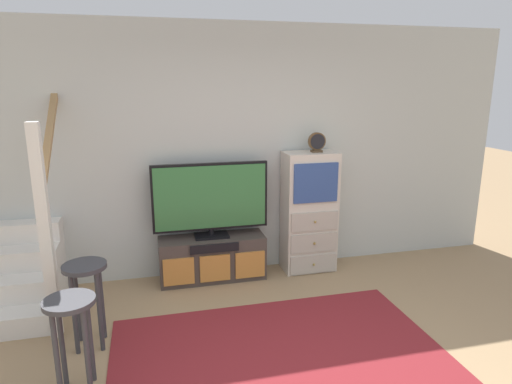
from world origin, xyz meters
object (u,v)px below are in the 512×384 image
at_px(desk_clock, 317,142).
at_px(bar_stool_near, 71,323).
at_px(media_console, 212,258).
at_px(side_cabinet, 309,212).
at_px(television, 211,198).
at_px(bar_stool_far, 86,286).

xyz_separation_m(desk_clock, bar_stool_near, (-2.34, -1.57, -0.94)).
distance_m(media_console, side_cabinet, 1.19).
xyz_separation_m(television, desk_clock, (1.16, -0.03, 0.56)).
bearing_deg(bar_stool_near, side_cabinet, 34.81).
relative_size(bar_stool_near, bar_stool_far, 0.98).
relative_size(side_cabinet, bar_stool_near, 1.94).
xyz_separation_m(television, side_cabinet, (1.10, -0.01, -0.23)).
bearing_deg(media_console, television, 90.00).
xyz_separation_m(media_console, bar_stool_far, (-1.15, -1.02, 0.29)).
bearing_deg(television, bar_stool_near, -126.40).
distance_m(side_cabinet, bar_stool_far, 2.48).
bearing_deg(side_cabinet, bar_stool_near, -145.19).
height_order(desk_clock, bar_stool_far, desk_clock).
distance_m(media_console, bar_stool_near, 1.99).
xyz_separation_m(media_console, desk_clock, (1.16, -0.00, 1.22)).
relative_size(media_console, television, 0.92).
height_order(media_console, desk_clock, desk_clock).
height_order(desk_clock, bar_stool_near, desk_clock).
bearing_deg(television, side_cabinet, -0.71).
height_order(television, desk_clock, desk_clock).
bearing_deg(bar_stool_far, side_cabinet, 24.50).
height_order(side_cabinet, desk_clock, desk_clock).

